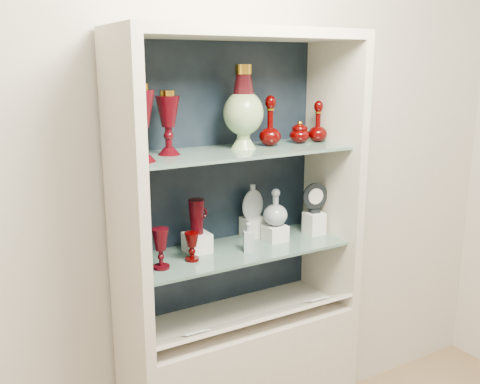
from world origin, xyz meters
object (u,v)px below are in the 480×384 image
ruby_decanter_a (270,118)px  pedestal_lamp_left (141,123)px  ruby_decanter_b (318,120)px  ruby_pitcher (197,217)px  pedestal_lamp_right (168,123)px  flat_flask (253,201)px  cameo_medallion (315,197)px  ruby_goblet_small (192,247)px  clear_round_decanter (275,208)px  cobalt_goblet (141,247)px  ruby_goblet_tall (161,249)px  enamel_urn (243,107)px  lidded_bowl (300,132)px  clear_square_bottle (249,237)px

ruby_decanter_a → pedestal_lamp_left: bearing=-172.4°
ruby_decanter_b → ruby_pitcher: bearing=176.5°
pedestal_lamp_right → flat_flask: (0.42, 0.07, -0.37)m
ruby_decanter_a → cameo_medallion: bearing=-6.1°
pedestal_lamp_left → flat_flask: bearing=16.0°
ruby_goblet_small → clear_round_decanter: bearing=5.1°
ruby_decanter_b → flat_flask: 0.46m
cobalt_goblet → flat_flask: flat_flask is taller
ruby_pitcher → ruby_goblet_tall: bearing=-171.5°
flat_flask → cameo_medallion: (0.26, -0.11, 0.00)m
ruby_decanter_b → cobalt_goblet: bearing=-175.5°
pedestal_lamp_right → cobalt_goblet: (-0.16, -0.09, -0.44)m
ruby_goblet_small → flat_flask: 0.40m
ruby_decanter_a → clear_round_decanter: bearing=-35.2°
flat_flask → clear_round_decanter: 0.11m
ruby_decanter_a → cobalt_goblet: 0.76m
enamel_urn → clear_round_decanter: (0.16, -0.01, -0.44)m
cobalt_goblet → cameo_medallion: cameo_medallion is taller
pedestal_lamp_left → clear_round_decanter: 0.74m
lidded_bowl → cameo_medallion: size_ratio=0.70×
cobalt_goblet → ruby_decanter_b: bearing=4.5°
enamel_urn → ruby_decanter_b: 0.39m
enamel_urn → ruby_goblet_tall: size_ratio=2.13×
ruby_goblet_small → ruby_pitcher: 0.14m
ruby_goblet_small → cameo_medallion: cameo_medallion is taller
enamel_urn → lidded_bowl: 0.31m
clear_square_bottle → flat_flask: bearing=53.5°
pedestal_lamp_left → ruby_decanter_b: bearing=4.8°
lidded_bowl → clear_round_decanter: lidded_bowl is taller
ruby_decanter_a → ruby_goblet_small: size_ratio=2.06×
ruby_decanter_a → ruby_goblet_tall: ruby_decanter_a is taller
lidded_bowl → ruby_goblet_small: bearing=-174.0°
ruby_pitcher → clear_round_decanter: 0.36m
ruby_goblet_small → flat_flask: (0.36, 0.14, 0.11)m
ruby_decanter_a → lidded_bowl: ruby_decanter_a is taller
cameo_medallion → lidded_bowl: bearing=166.9°
pedestal_lamp_left → cameo_medallion: size_ratio=1.91×
ruby_pitcher → cameo_medallion: (0.57, -0.05, 0.02)m
clear_round_decanter → cobalt_goblet: bearing=-174.6°
clear_square_bottle → flat_flask: flat_flask is taller
ruby_decanter_b → cobalt_goblet: size_ratio=0.96×
pedestal_lamp_right → ruby_decanter_a: (0.45, -0.01, -0.00)m
ruby_decanter_b → lidded_bowl: (-0.09, 0.01, -0.05)m
flat_flask → pedestal_lamp_right: bearing=-174.9°
flat_flask → ruby_pitcher: bearing=-174.5°
ruby_decanter_b → cameo_medallion: size_ratio=1.35×
ruby_decanter_b → cobalt_goblet: ruby_decanter_b is taller
pedestal_lamp_right → enamel_urn: enamel_urn is taller
enamel_urn → cameo_medallion: bearing=-3.2°
enamel_urn → cobalt_goblet: enamel_urn is taller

